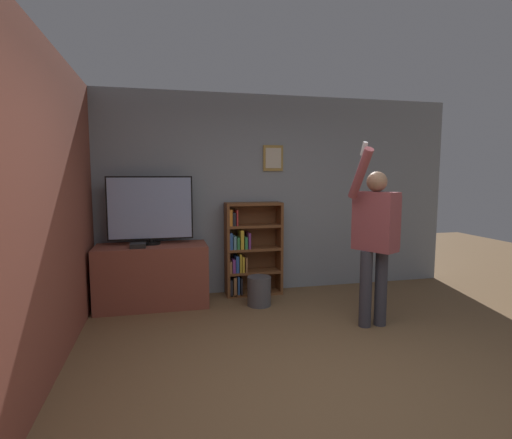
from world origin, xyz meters
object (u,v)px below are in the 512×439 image
Objects in this scene: game_console at (138,245)px; waste_bin at (259,291)px; television at (150,210)px; bookshelf at (248,250)px; person at (375,234)px.

game_console is 1.57m from waste_bin.
game_console is (-0.15, -0.19, -0.41)m from television.
game_console is 1.46m from bookshelf.
bookshelf is at bearing 93.44° from waste_bin.
television is 5.66× the size of game_console.
person is at bearing -29.05° from television.
person is (2.32, -1.29, -0.19)m from television.
waste_bin is (1.44, -0.16, -0.61)m from game_console.
person reaches higher than bookshelf.
person reaches higher than waste_bin.
bookshelf is at bearing 13.44° from game_console.
waste_bin is (1.29, -0.35, -1.01)m from television.
television is 1.68m from waste_bin.
television is 2.66m from person.
person reaches higher than game_console.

